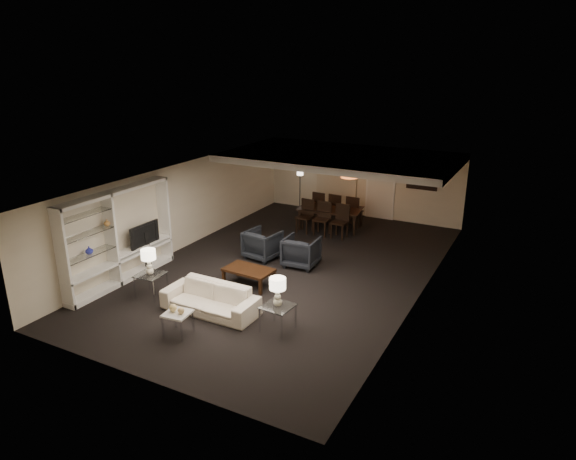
{
  "coord_description": "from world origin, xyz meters",
  "views": [
    {
      "loc": [
        5.86,
        -11.12,
        5.41
      ],
      "look_at": [
        0.0,
        0.0,
        1.1
      ],
      "focal_mm": 32.0,
      "sensor_mm": 36.0,
      "label": 1
    }
  ],
  "objects_px": {
    "table_lamp_right": "(278,292)",
    "chair_fm": "(338,209)",
    "television": "(142,234)",
    "chair_nr": "(340,222)",
    "armchair_right": "(301,252)",
    "floor_lamp": "(300,191)",
    "vase_amber": "(107,223)",
    "chair_nm": "(322,219)",
    "armchair_left": "(263,244)",
    "pendant_light": "(349,174)",
    "table_lamp_left": "(149,262)",
    "coffee_table": "(249,277)",
    "side_table_right": "(278,318)",
    "chair_nl": "(305,216)",
    "chair_fl": "(321,206)",
    "vase_blue": "(89,250)",
    "sofa": "(210,299)",
    "dining_table": "(330,219)",
    "marble_table": "(178,324)",
    "chair_fr": "(355,211)",
    "floor_speaker": "(147,251)",
    "side_table_left": "(151,285)"
  },
  "relations": [
    {
      "from": "dining_table",
      "to": "chair_fr",
      "type": "relative_size",
      "value": 1.92
    },
    {
      "from": "table_lamp_right",
      "to": "chair_nr",
      "type": "relative_size",
      "value": 0.59
    },
    {
      "from": "armchair_left",
      "to": "floor_lamp",
      "type": "xyz_separation_m",
      "value": [
        -1.09,
        4.51,
        0.37
      ]
    },
    {
      "from": "floor_lamp",
      "to": "side_table_right",
      "type": "bearing_deg",
      "value": -66.53
    },
    {
      "from": "armchair_right",
      "to": "chair_nr",
      "type": "distance_m",
      "value": 2.54
    },
    {
      "from": "table_lamp_left",
      "to": "chair_nl",
      "type": "height_order",
      "value": "table_lamp_left"
    },
    {
      "from": "armchair_left",
      "to": "chair_nr",
      "type": "xyz_separation_m",
      "value": [
        1.26,
        2.54,
        0.12
      ]
    },
    {
      "from": "armchair_right",
      "to": "chair_nr",
      "type": "height_order",
      "value": "chair_nr"
    },
    {
      "from": "coffee_table",
      "to": "chair_nl",
      "type": "distance_m",
      "value": 4.29
    },
    {
      "from": "television",
      "to": "chair_nr",
      "type": "bearing_deg",
      "value": -36.45
    },
    {
      "from": "pendant_light",
      "to": "sofa",
      "type": "bearing_deg",
      "value": -96.24
    },
    {
      "from": "marble_table",
      "to": "armchair_right",
      "type": "bearing_deg",
      "value": 82.23
    },
    {
      "from": "armchair_left",
      "to": "table_lamp_left",
      "type": "distance_m",
      "value": 3.51
    },
    {
      "from": "chair_nm",
      "to": "chair_fm",
      "type": "xyz_separation_m",
      "value": [
        0.0,
        1.3,
        0.0
      ]
    },
    {
      "from": "side_table_right",
      "to": "television",
      "type": "relative_size",
      "value": 0.6
    },
    {
      "from": "coffee_table",
      "to": "side_table_right",
      "type": "xyz_separation_m",
      "value": [
        1.7,
        -1.6,
        0.06
      ]
    },
    {
      "from": "chair_nm",
      "to": "floor_lamp",
      "type": "distance_m",
      "value": 2.64
    },
    {
      "from": "chair_nm",
      "to": "chair_fm",
      "type": "bearing_deg",
      "value": 87.69
    },
    {
      "from": "table_lamp_right",
      "to": "dining_table",
      "type": "relative_size",
      "value": 0.31
    },
    {
      "from": "coffee_table",
      "to": "chair_nm",
      "type": "height_order",
      "value": "chair_nm"
    },
    {
      "from": "floor_lamp",
      "to": "vase_amber",
      "type": "bearing_deg",
      "value": -98.87
    },
    {
      "from": "side_table_left",
      "to": "dining_table",
      "type": "xyz_separation_m",
      "value": [
        1.76,
        6.49,
        0.07
      ]
    },
    {
      "from": "sofa",
      "to": "table_lamp_left",
      "type": "relative_size",
      "value": 3.53
    },
    {
      "from": "chair_nr",
      "to": "chair_fl",
      "type": "relative_size",
      "value": 1.0
    },
    {
      "from": "pendant_light",
      "to": "table_lamp_left",
      "type": "relative_size",
      "value": 0.84
    },
    {
      "from": "armchair_right",
      "to": "table_lamp_left",
      "type": "distance_m",
      "value": 4.05
    },
    {
      "from": "vase_blue",
      "to": "dining_table",
      "type": "distance_m",
      "value": 7.74
    },
    {
      "from": "armchair_right",
      "to": "chair_nl",
      "type": "height_order",
      "value": "chair_nl"
    },
    {
      "from": "chair_nr",
      "to": "coffee_table",
      "type": "bearing_deg",
      "value": -96.57
    },
    {
      "from": "armchair_left",
      "to": "television",
      "type": "bearing_deg",
      "value": 52.51
    },
    {
      "from": "chair_fl",
      "to": "pendant_light",
      "type": "bearing_deg",
      "value": 153.59
    },
    {
      "from": "side_table_right",
      "to": "table_lamp_left",
      "type": "relative_size",
      "value": 0.97
    },
    {
      "from": "table_lamp_right",
      "to": "chair_fm",
      "type": "distance_m",
      "value": 7.33
    },
    {
      "from": "armchair_left",
      "to": "vase_blue",
      "type": "distance_m",
      "value": 4.61
    },
    {
      "from": "marble_table",
      "to": "floor_speaker",
      "type": "bearing_deg",
      "value": 141.77
    },
    {
      "from": "armchair_right",
      "to": "table_lamp_right",
      "type": "distance_m",
      "value": 3.51
    },
    {
      "from": "vase_blue",
      "to": "chair_nl",
      "type": "height_order",
      "value": "vase_blue"
    },
    {
      "from": "armchair_left",
      "to": "chair_fl",
      "type": "xyz_separation_m",
      "value": [
        0.06,
        3.84,
        0.12
      ]
    },
    {
      "from": "pendant_light",
      "to": "vase_blue",
      "type": "distance_m",
      "value": 7.94
    },
    {
      "from": "vase_amber",
      "to": "chair_fl",
      "type": "xyz_separation_m",
      "value": [
        2.37,
        7.15,
        -1.12
      ]
    },
    {
      "from": "sofa",
      "to": "armchair_right",
      "type": "distance_m",
      "value": 3.36
    },
    {
      "from": "floor_speaker",
      "to": "chair_nr",
      "type": "bearing_deg",
      "value": 68.3
    },
    {
      "from": "armchair_right",
      "to": "table_lamp_right",
      "type": "relative_size",
      "value": 1.44
    },
    {
      "from": "chair_nl",
      "to": "chair_fl",
      "type": "distance_m",
      "value": 1.3
    },
    {
      "from": "armchair_left",
      "to": "vase_amber",
      "type": "bearing_deg",
      "value": 62.97
    },
    {
      "from": "chair_fl",
      "to": "floor_speaker",
      "type": "bearing_deg",
      "value": 73.33
    },
    {
      "from": "sofa",
      "to": "table_lamp_left",
      "type": "height_order",
      "value": "table_lamp_left"
    },
    {
      "from": "sofa",
      "to": "vase_amber",
      "type": "xyz_separation_m",
      "value": [
        -2.91,
        -0.01,
        1.32
      ]
    },
    {
      "from": "side_table_left",
      "to": "floor_lamp",
      "type": "distance_m",
      "value": 7.82
    },
    {
      "from": "armchair_right",
      "to": "chair_nm",
      "type": "distance_m",
      "value": 2.6
    }
  ]
}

